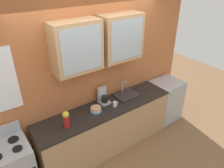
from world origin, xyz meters
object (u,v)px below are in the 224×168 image
object	(u,v)px
dishwasher	(165,100)
coffee_maker	(103,97)
vase	(66,119)
sink_faucet	(126,95)
cup_near_sink	(115,104)
bowl_stack	(96,109)

from	to	relation	value
dishwasher	coffee_maker	xyz separation A→B (m)	(-1.48, 0.17, 0.55)
vase	coffee_maker	bearing A→B (deg)	16.58
sink_faucet	cup_near_sink	size ratio (longest dim) A/B	3.97
vase	dishwasher	distance (m)	2.36
dishwasher	coffee_maker	distance (m)	1.59
cup_near_sink	dishwasher	xyz separation A→B (m)	(1.39, 0.06, -0.49)
vase	cup_near_sink	world-z (taller)	vase
sink_faucet	cup_near_sink	bearing A→B (deg)	-158.02
bowl_stack	cup_near_sink	bearing A→B (deg)	-10.96
bowl_stack	cup_near_sink	xyz separation A→B (m)	(0.34, -0.07, 0.01)
sink_faucet	vase	bearing A→B (deg)	-172.49
cup_near_sink	coffee_maker	distance (m)	0.25
sink_faucet	coffee_maker	size ratio (longest dim) A/B	1.43
bowl_stack	coffee_maker	bearing A→B (deg)	32.05
vase	cup_near_sink	size ratio (longest dim) A/B	2.64
dishwasher	vase	bearing A→B (deg)	-178.18
bowl_stack	coffee_maker	distance (m)	0.30
vase	coffee_maker	distance (m)	0.84
sink_faucet	cup_near_sink	world-z (taller)	sink_faucet
sink_faucet	bowl_stack	xyz separation A→B (m)	(-0.71, -0.08, 0.02)
bowl_stack	coffee_maker	xyz separation A→B (m)	(0.25, 0.16, 0.07)
cup_near_sink	dishwasher	size ratio (longest dim) A/B	0.12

